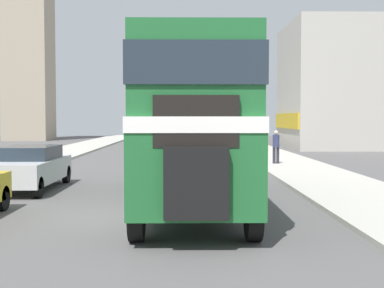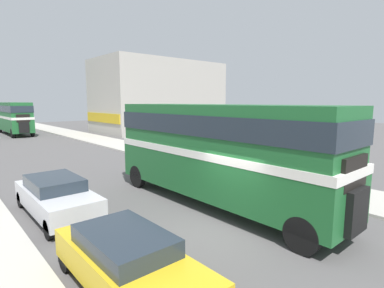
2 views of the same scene
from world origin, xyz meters
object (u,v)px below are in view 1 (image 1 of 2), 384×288
Objects in this scene: car_parked_mid at (29,167)px; bus_distant at (181,117)px; pedestrian_walking at (276,145)px; double_decker_bus at (192,115)px.

bus_distant is at bearing 81.60° from car_parked_mid.
pedestrian_walking reaches higher than car_parked_mid.
double_decker_bus is 6.40m from car_parked_mid.
car_parked_mid is 13.04m from pedestrian_walking.
bus_distant reaches higher than pedestrian_walking.
bus_distant reaches higher than car_parked_mid.
pedestrian_walking is at bearing 42.11° from car_parked_mid.
car_parked_mid is at bearing -137.89° from pedestrian_walking.
bus_distant is at bearing 101.56° from pedestrian_walking.
double_decker_bus is at bearing -110.10° from pedestrian_walking.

